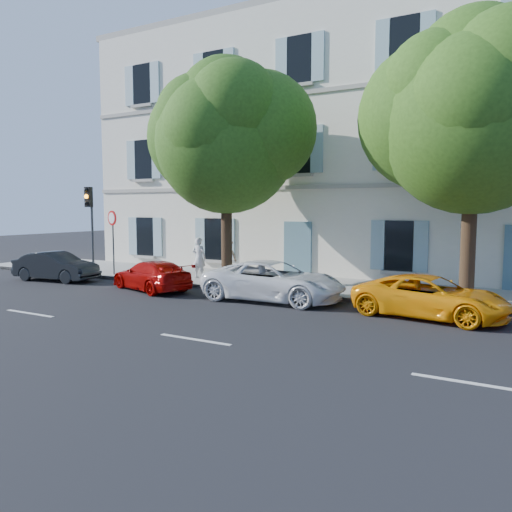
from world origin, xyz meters
The scene contains 14 objects.
ground centered at (0.00, 0.00, 0.00)m, with size 90.00×90.00×0.00m, color black.
sidewalk centered at (0.00, 4.45, 0.07)m, with size 36.00×4.50×0.15m, color #A09E96.
kerb centered at (0.00, 2.28, 0.08)m, with size 36.00×0.16×0.16m, color #9E998E.
building centered at (0.00, 10.20, 6.00)m, with size 28.00×7.00×12.00m, color silver.
car_dark_sedan centered at (-10.84, 0.87, 0.62)m, with size 1.31×3.76×1.24m, color black.
car_red_coupe centered at (-5.65, 0.97, 0.56)m, with size 1.58×3.88×1.13m, color #AC0804.
car_white_coupe centered at (-0.66, 1.33, 0.67)m, with size 2.22×4.81×1.34m, color white.
car_yellow_supercar centered at (4.41, 1.20, 0.60)m, with size 1.98×4.30×1.19m, color #FF9E0A.
tree_left centered at (-3.64, 3.10, 5.57)m, with size 5.43×5.43×8.42m.
tree_right centered at (5.10, 3.35, 5.67)m, with size 5.59×5.59×8.61m.
traffic_light centered at (-10.95, 2.92, 2.97)m, with size 0.33×0.44×3.90m.
road_sign centered at (-9.38, 2.74, 2.19)m, with size 0.64×0.20×2.83m.
pedestrian_a centered at (-5.38, 3.66, 1.01)m, with size 0.63×0.41×1.71m, color silver.
pedestrian_b centered at (-4.28, 4.26, 0.95)m, with size 0.78×0.61×1.60m, color tan.
Camera 1 is at (6.89, -13.36, 3.11)m, focal length 35.00 mm.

